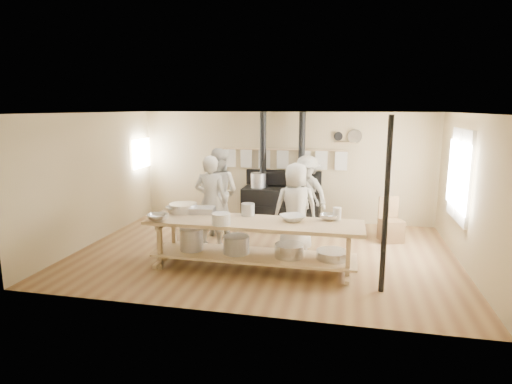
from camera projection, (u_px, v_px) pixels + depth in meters
The scene contains 24 objects.
ground at pixel (264, 252), 8.10m from camera, with size 7.00×7.00×0.00m, color brown.
room_shell at pixel (264, 167), 7.79m from camera, with size 7.00×7.00×7.00m.
window_right at pixel (460, 175), 7.67m from camera, with size 0.09×1.50×1.65m.
left_opening at pixel (141, 153), 10.43m from camera, with size 0.00×0.90×0.90m.
stove at pixel (281, 202), 10.03m from camera, with size 1.90×0.75×2.60m.
towel_rail at pixel (284, 157), 10.10m from camera, with size 3.00×0.04×0.47m.
back_wall_shelf at pixel (348, 138), 9.75m from camera, with size 0.63×0.14×0.32m.
prep_table at pixel (253, 240), 7.14m from camera, with size 3.60×0.90×0.85m.
support_post at pixel (386, 206), 6.13m from camera, with size 0.08×0.08×2.60m, color black.
cook_far_left at pixel (211, 201), 8.32m from camera, with size 0.66×0.43×1.80m, color #AEA99A.
cook_left at pixel (219, 192), 9.07m from camera, with size 0.91×0.71×1.87m, color #AEA99A.
cook_center at pixel (296, 207), 8.07m from camera, with size 0.83×0.54×1.69m, color #AEA99A.
cook_right at pixel (301, 201), 8.98m from camera, with size 0.89×0.37×1.52m, color #AEA99A.
cook_by_window at pixel (307, 192), 9.57m from camera, with size 1.07×0.61×1.65m, color #AEA99A.
chair at pixel (391, 228), 8.74m from camera, with size 0.53×0.53×0.90m.
bowl_white_a at pixel (180, 209), 7.68m from camera, with size 0.44×0.44×0.11m, color white.
bowl_steel_a at pixel (158, 218), 7.07m from camera, with size 0.36×0.36×0.11m, color silver.
bowl_white_b at pixel (293, 218), 7.08m from camera, with size 0.40×0.40×0.10m, color white.
bowl_steel_b at pixel (329, 217), 7.13m from camera, with size 0.31×0.31×0.10m, color silver.
roasting_pan at pixel (201, 210), 7.60m from camera, with size 0.48×0.32×0.11m, color #B2B2B7.
mixing_bowl_large at pixel (183, 208), 7.66m from camera, with size 0.49×0.49×0.16m, color silver.
bucket_galv at pixel (248, 210), 7.41m from camera, with size 0.23×0.23×0.21m, color gray.
deep_bowl_enamel at pixel (221, 219), 6.84m from camera, with size 0.30×0.30×0.19m, color white.
pitcher at pixel (337, 214), 7.09m from camera, with size 0.14×0.14×0.22m, color white.
Camera 1 is at (1.49, -7.59, 2.69)m, focal length 30.00 mm.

